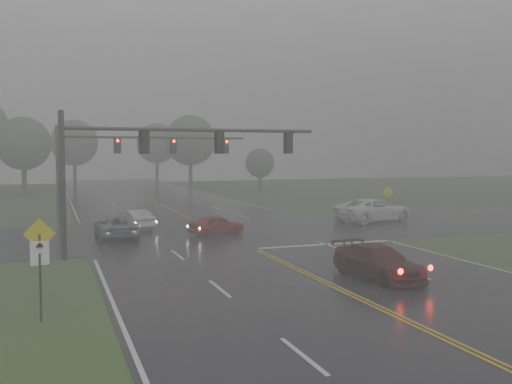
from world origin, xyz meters
name	(u,v)px	position (x,y,z in m)	size (l,w,h in m)	color
ground	(402,319)	(0.00, 0.00, 0.00)	(180.00, 180.00, 0.00)	#324F22
main_road	(226,236)	(0.00, 20.00, 0.00)	(18.00, 160.00, 0.02)	black
cross_street	(217,232)	(0.00, 22.00, 0.00)	(120.00, 14.00, 0.02)	black
stop_bar	(326,245)	(4.50, 14.40, 0.00)	(8.50, 0.50, 0.01)	silver
sedan_maroon	(378,279)	(2.50, 5.50, 0.00)	(1.99, 4.90, 1.42)	#390C0A
sedan_red	(217,235)	(-0.46, 20.56, 0.00)	(1.54, 3.83, 1.31)	maroon
sedan_silver	(134,230)	(-5.28, 24.97, 0.00)	(1.49, 4.29, 1.41)	#BABCC3
car_grey	(116,238)	(-6.92, 21.36, 0.00)	(2.38, 5.17, 1.44)	slate
pickup_white	(373,222)	(13.16, 23.26, 0.00)	(3.00, 6.50, 1.81)	white
signal_gantry_near	(148,155)	(-5.88, 14.75, 5.34)	(13.99, 0.33, 7.58)	black
signal_gantry_far	(121,154)	(-5.45, 30.43, 5.35)	(15.06, 0.38, 7.55)	black
sign_diamond_west	(40,243)	(-11.22, 7.79, 1.97)	(1.22, 0.16, 2.93)	black
sign_arrow_white	(40,266)	(-11.15, 3.77, 1.84)	(0.58, 0.14, 2.63)	black
sign_diamond_east	(388,196)	(15.16, 24.31, 1.88)	(1.15, 0.25, 2.79)	black
tree_nw_a	(23,144)	(-13.89, 62.32, 6.57)	(6.80, 6.80, 9.99)	#2F271E
tree_ne_a	(190,141)	(8.81, 67.07, 7.20)	(7.45, 7.45, 10.95)	#2F271E
tree_n_mid	(74,143)	(-7.16, 77.30, 6.93)	(7.18, 7.18, 10.54)	#2F271E
tree_e_near	(260,163)	(16.97, 59.46, 3.94)	(4.09, 4.09, 6.01)	#2F271E
tree_n_far	(157,143)	(7.47, 87.60, 7.08)	(7.33, 7.33, 10.77)	#2F271E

